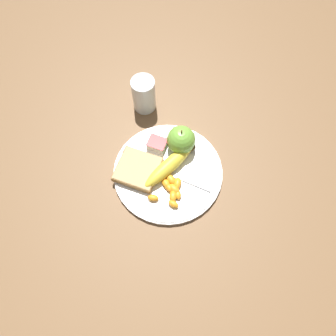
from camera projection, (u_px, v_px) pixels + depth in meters
The scene contains 18 objects.
ground_plane at pixel (168, 173), 0.87m from camera, with size 3.00×3.00×0.00m, color brown.
plate at pixel (168, 172), 0.87m from camera, with size 0.29×0.29×0.01m.
juice_glass at pixel (144, 95), 0.92m from camera, with size 0.07×0.07×0.11m.
apple at pixel (181, 140), 0.86m from camera, with size 0.08×0.08×0.09m.
banana at pixel (172, 165), 0.85m from camera, with size 0.10×0.17×0.04m.
bread_slice at pixel (138, 169), 0.85m from camera, with size 0.11×0.10×0.02m.
fork at pixel (169, 173), 0.86m from camera, with size 0.20×0.03×0.00m.
jam_packet at pixel (157, 144), 0.89m from camera, with size 0.05×0.04×0.02m.
orange_segment_0 at pixel (169, 188), 0.83m from camera, with size 0.03×0.03×0.02m.
orange_segment_1 at pixel (173, 196), 0.82m from camera, with size 0.03×0.04×0.02m.
orange_segment_2 at pixel (178, 183), 0.84m from camera, with size 0.03×0.04×0.02m.
orange_segment_3 at pixel (178, 195), 0.83m from camera, with size 0.03×0.03×0.01m.
orange_segment_4 at pixel (173, 204), 0.82m from camera, with size 0.03×0.02×0.02m.
orange_segment_5 at pixel (171, 179), 0.84m from camera, with size 0.04×0.03×0.02m.
orange_segment_6 at pixel (153, 198), 0.82m from camera, with size 0.03×0.02×0.02m.
orange_segment_7 at pixel (166, 184), 0.84m from camera, with size 0.04×0.03×0.02m.
orange_segment_8 at pixel (174, 189), 0.83m from camera, with size 0.04×0.03×0.02m.
orange_segment_9 at pixel (162, 176), 0.85m from camera, with size 0.03×0.03×0.02m.
Camera 1 is at (-0.13, 0.33, 0.80)m, focal length 35.00 mm.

